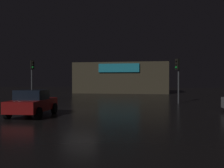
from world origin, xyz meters
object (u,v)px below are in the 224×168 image
object	(u,v)px
store_building	(123,78)
traffic_signal_opposite	(178,72)
traffic_signal_main	(32,73)
car_near	(33,103)

from	to	relation	value
store_building	traffic_signal_opposite	world-z (taller)	store_building
traffic_signal_main	car_near	xyz separation A→B (m)	(5.42, -10.10, -2.18)
store_building	car_near	xyz separation A→B (m)	(-1.42, -30.53, -1.81)
traffic_signal_opposite	car_near	xyz separation A→B (m)	(-9.32, -9.85, -2.19)
traffic_signal_main	car_near	world-z (taller)	traffic_signal_main
traffic_signal_opposite	car_near	size ratio (longest dim) A/B	1.04
car_near	traffic_signal_main	bearing A→B (deg)	118.20
traffic_signal_main	traffic_signal_opposite	world-z (taller)	traffic_signal_main
store_building	car_near	distance (m)	30.62
traffic_signal_main	car_near	distance (m)	11.67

